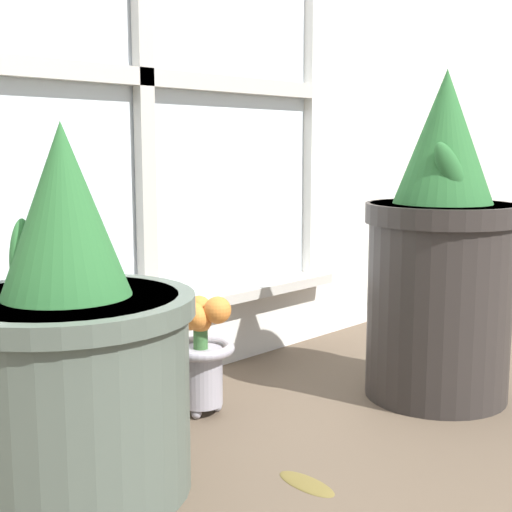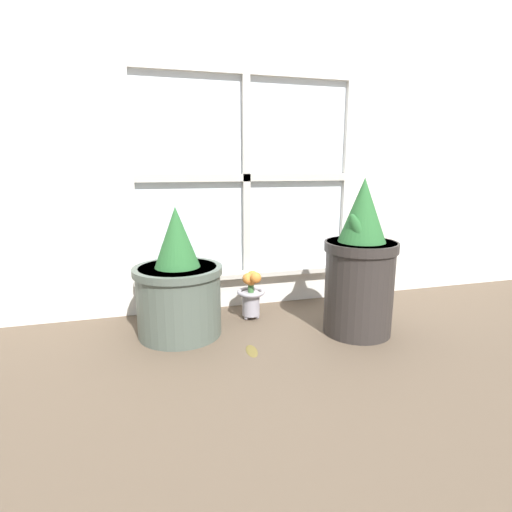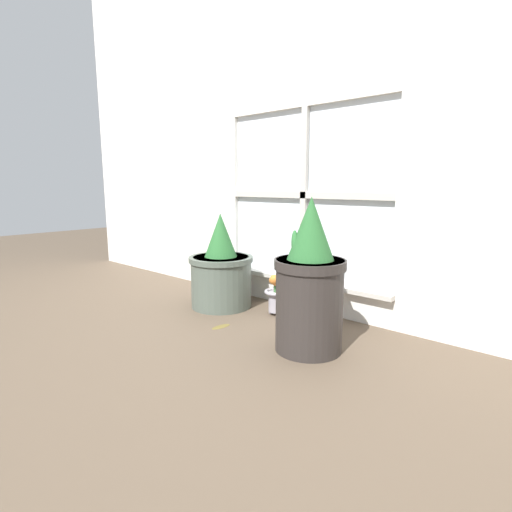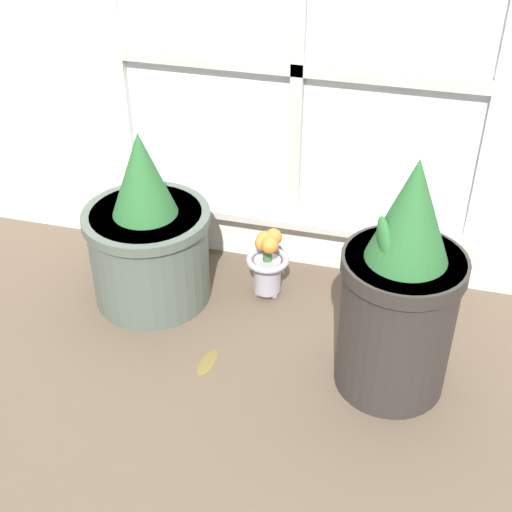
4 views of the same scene
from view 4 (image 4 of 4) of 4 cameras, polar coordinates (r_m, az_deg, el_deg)
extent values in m
plane|color=brown|center=(1.91, -1.15, -10.43)|extent=(10.00, 10.00, 0.00)
cube|color=silver|center=(2.31, 2.96, 1.76)|extent=(1.05, 0.05, 0.18)
cube|color=white|center=(2.07, 3.51, 14.92)|extent=(1.05, 0.02, 0.93)
cube|color=#BCB7AD|center=(2.05, 3.35, 14.67)|extent=(0.04, 0.02, 0.93)
cube|color=#BCB7AD|center=(2.05, 3.35, 14.67)|extent=(1.05, 0.02, 0.04)
cube|color=#BCB7AD|center=(2.23, 2.77, 2.81)|extent=(1.11, 0.06, 0.02)
cylinder|color=#4C564C|center=(2.13, -8.48, 0.08)|extent=(0.35, 0.35, 0.30)
cylinder|color=#4C564C|center=(2.06, -8.79, 3.11)|extent=(0.37, 0.37, 0.03)
cylinder|color=#38281E|center=(2.06, -8.82, 3.34)|extent=(0.32, 0.32, 0.01)
cone|color=#28602D|center=(1.99, -9.15, 6.50)|extent=(0.19, 0.19, 0.25)
ellipsoid|color=#28602D|center=(2.07, -9.81, 5.64)|extent=(0.07, 0.08, 0.11)
cylinder|color=#2D2826|center=(1.83, 11.14, -5.24)|extent=(0.29, 0.29, 0.40)
cylinder|color=#2D2826|center=(1.72, 11.81, -0.69)|extent=(0.30, 0.30, 0.04)
cylinder|color=#38281E|center=(1.71, 11.86, -0.29)|extent=(0.26, 0.26, 0.01)
cone|color=#28602D|center=(1.64, 12.43, 3.58)|extent=(0.20, 0.20, 0.26)
ellipsoid|color=#28602D|center=(1.64, 10.31, 1.14)|extent=(0.08, 0.09, 0.13)
sphere|color=#99939E|center=(2.22, 1.08, -2.37)|extent=(0.02, 0.02, 0.02)
sphere|color=#99939E|center=(2.19, 0.13, -2.97)|extent=(0.02, 0.02, 0.02)
sphere|color=#99939E|center=(2.18, 1.47, -3.18)|extent=(0.02, 0.02, 0.02)
cylinder|color=#99939E|center=(2.16, 0.91, -1.51)|extent=(0.08, 0.08, 0.11)
torus|color=#99939E|center=(2.12, 0.92, -0.32)|extent=(0.13, 0.13, 0.02)
cylinder|color=#386633|center=(2.11, 0.93, 0.35)|extent=(0.03, 0.03, 0.06)
sphere|color=orange|center=(2.09, 0.94, 0.86)|extent=(0.04, 0.04, 0.04)
sphere|color=orange|center=(2.10, 1.41, 1.53)|extent=(0.05, 0.05, 0.05)
sphere|color=orange|center=(2.10, 0.75, 1.30)|extent=(0.05, 0.05, 0.05)
sphere|color=orange|center=(2.08, 0.46, 1.04)|extent=(0.04, 0.04, 0.04)
sphere|color=orange|center=(2.05, 1.11, 0.88)|extent=(0.05, 0.05, 0.05)
ellipsoid|color=brown|center=(1.98, -3.93, -8.36)|extent=(0.05, 0.11, 0.01)
camera|label=1|loc=(1.69, -39.03, -4.06)|focal=50.00mm
camera|label=2|loc=(1.09, -57.63, -23.49)|focal=28.00mm
camera|label=3|loc=(1.12, 76.06, -35.45)|focal=28.00mm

